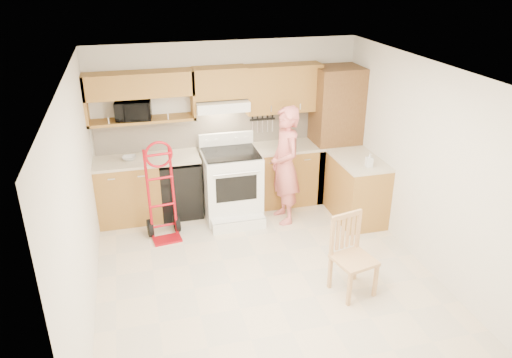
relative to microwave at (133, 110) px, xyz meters
name	(u,v)px	position (x,y,z in m)	size (l,w,h in m)	color
floor	(266,278)	(1.36, -2.08, -1.64)	(4.00, 4.50, 0.02)	beige
ceiling	(268,72)	(1.36, -2.08, 0.88)	(4.00, 4.50, 0.02)	white
wall_back	(227,124)	(1.36, 0.17, -0.38)	(4.00, 0.02, 2.50)	silver
wall_front	(354,314)	(1.36, -4.34, -0.38)	(4.00, 0.02, 2.50)	silver
wall_left	(79,205)	(-0.65, -2.08, -0.38)	(0.02, 4.50, 2.50)	silver
wall_right	(427,167)	(3.37, -2.08, -0.38)	(0.02, 4.50, 2.50)	silver
backsplash	(227,128)	(1.36, 0.15, -0.43)	(3.92, 0.03, 0.55)	beige
lower_cab_left	(129,191)	(-0.19, -0.14, -1.18)	(0.90, 0.60, 0.90)	#986320
dishwasher	(180,187)	(0.56, -0.14, -1.20)	(0.60, 0.60, 0.85)	black
lower_cab_right	(284,175)	(2.19, -0.14, -1.18)	(1.14, 0.60, 0.90)	#986320
countertop_left	(146,159)	(0.11, -0.13, -0.71)	(1.50, 0.63, 0.04)	#BAAE92
countertop_right	(284,147)	(2.19, -0.13, -0.71)	(1.14, 0.63, 0.04)	#BAAE92
cab_return_right	(356,190)	(3.06, -0.94, -1.18)	(0.60, 1.00, 0.90)	#986320
countertop_return	(359,160)	(3.06, -0.94, -0.71)	(0.63, 1.00, 0.04)	#BAAE92
pantry_tall	(335,134)	(3.01, -0.14, -0.58)	(0.70, 0.60, 2.10)	brown
upper_cab_left	(139,84)	(0.11, 0.00, 0.35)	(1.50, 0.33, 0.34)	#986320
upper_shelf_mw	(142,120)	(0.11, 0.00, -0.16)	(1.50, 0.33, 0.04)	#986320
upper_cab_center	(220,82)	(1.24, 0.00, 0.31)	(0.76, 0.33, 0.44)	#986320
upper_cab_right	(283,88)	(2.19, 0.00, 0.17)	(1.14, 0.33, 0.70)	#986320
range_hood	(221,105)	(1.24, -0.06, 0.00)	(0.76, 0.46, 0.14)	white
knife_strip	(263,123)	(1.91, 0.12, -0.39)	(0.40, 0.05, 0.29)	black
microwave	(133,110)	(0.00, 0.00, 0.00)	(0.49, 0.33, 0.27)	black
range	(232,180)	(1.30, -0.46, -1.02)	(0.82, 1.07, 1.20)	white
person	(285,166)	(2.01, -0.74, -0.76)	(0.63, 0.41, 1.73)	#D06765
hand_truck	(162,196)	(0.26, -0.81, -0.99)	(0.50, 0.46, 1.28)	#A80B16
dining_chair	(354,257)	(2.25, -2.61, -1.15)	(0.43, 0.46, 0.95)	tan
soap_bottle	(369,160)	(3.06, -1.23, -0.59)	(0.09, 0.09, 0.20)	white
bowl	(129,158)	(-0.12, -0.14, -0.66)	(0.20, 0.20, 0.05)	white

